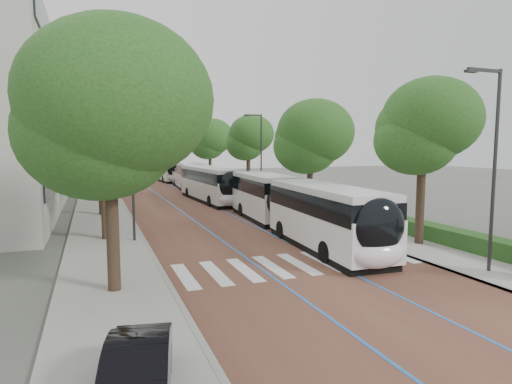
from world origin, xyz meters
TOP-DOWN VIEW (x-y plane):
  - ground at (0.00, 0.00)m, footprint 160.00×160.00m
  - road at (0.00, 40.00)m, footprint 11.00×140.00m
  - sidewalk_left at (-7.50, 40.00)m, footprint 4.00×140.00m
  - sidewalk_right at (7.50, 40.00)m, footprint 4.00×140.00m
  - kerb_left at (-5.60, 40.00)m, footprint 0.20×140.00m
  - kerb_right at (5.60, 40.00)m, footprint 0.20×140.00m
  - zebra_crossing at (0.20, 1.00)m, footprint 10.55×3.60m
  - lane_line_left at (-1.60, 40.00)m, footprint 0.12×126.00m
  - lane_line_right at (1.60, 40.00)m, footprint 0.12×126.00m
  - hedge at (9.10, 0.00)m, footprint 1.20×14.00m
  - streetlight_near at (6.62, -3.00)m, footprint 1.82×0.20m
  - streetlight_far at (6.62, 22.00)m, footprint 1.82×0.20m
  - lamp_post_left at (-6.10, 8.00)m, footprint 0.14×0.14m
  - trees_left at (-7.50, 24.56)m, footprint 6.41×61.27m
  - trees_right at (7.70, 24.07)m, footprint 6.00×47.46m
  - lead_bus at (2.87, 6.77)m, footprint 3.49×18.50m
  - bus_queued_0 at (2.22, 22.99)m, footprint 3.10×12.50m
  - bus_queued_1 at (2.76, 35.60)m, footprint 3.31×12.53m
  - bus_queued_2 at (2.24, 48.92)m, footprint 3.31×12.53m
  - parked_car at (-7.42, -7.16)m, footprint 1.97×3.82m

SIDE VIEW (x-z plane):
  - ground at x=0.00m, z-range 0.00..0.00m
  - road at x=0.00m, z-range 0.00..0.02m
  - lane_line_left at x=-1.60m, z-range 0.02..0.03m
  - lane_line_right at x=1.60m, z-range 0.02..0.03m
  - zebra_crossing at x=0.20m, z-range 0.02..0.03m
  - sidewalk_left at x=-7.50m, z-range 0.00..0.12m
  - sidewalk_right at x=7.50m, z-range 0.00..0.12m
  - kerb_left at x=-5.60m, z-range -0.01..0.13m
  - kerb_right at x=5.60m, z-range -0.01..0.13m
  - hedge at x=9.10m, z-range 0.12..0.92m
  - parked_car at x=-7.42m, z-range 0.12..1.32m
  - bus_queued_0 at x=2.22m, z-range 0.02..3.22m
  - bus_queued_1 at x=2.76m, z-range 0.02..3.22m
  - bus_queued_2 at x=2.24m, z-range 0.02..3.22m
  - lead_bus at x=2.87m, z-range 0.03..3.23m
  - lamp_post_left at x=-6.10m, z-range 0.12..8.12m
  - streetlight_near at x=6.62m, z-range 0.82..8.82m
  - streetlight_far at x=6.62m, z-range 0.82..8.82m
  - trees_right at x=7.70m, z-range 1.56..10.07m
  - trees_left at x=-7.50m, z-range 1.57..11.62m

